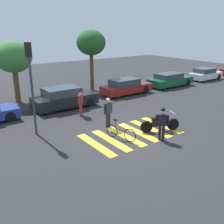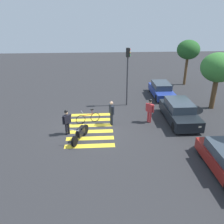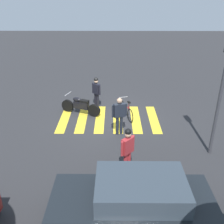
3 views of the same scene
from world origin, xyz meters
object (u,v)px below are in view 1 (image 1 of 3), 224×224
officer_by_motorcycle (108,111)px  car_white_van (205,74)px  officer_on_foot (162,122)px  traffic_light_pole (31,75)px  pedestrian_bystander (80,100)px  leaning_bicycle (121,132)px  police_motorcycle (160,123)px  car_maroon_wagon (126,87)px  car_black_suv (64,98)px  car_green_compact (170,80)px

officer_by_motorcycle → car_white_van: (16.56, 5.33, -0.40)m
officer_on_foot → traffic_light_pole: (-4.80, 4.43, 2.15)m
pedestrian_bystander → traffic_light_pole: size_ratio=0.37×
leaning_bicycle → car_white_van: bearing=22.4°
police_motorcycle → car_maroon_wagon: bearing=63.9°
police_motorcycle → car_maroon_wagon: (3.67, 7.48, 0.17)m
leaning_bicycle → car_black_suv: (0.08, 6.54, 0.32)m
officer_on_foot → officer_by_motorcycle: bearing=112.3°
leaning_bicycle → officer_by_motorcycle: 1.80m
officer_by_motorcycle → police_motorcycle: bearing=-46.2°
car_green_compact → car_white_van: car_green_compact is taller
officer_by_motorcycle → pedestrian_bystander: size_ratio=0.99×
car_black_suv → traffic_light_pole: size_ratio=0.94×
officer_on_foot → traffic_light_pole: traffic_light_pole is taller
police_motorcycle → officer_by_motorcycle: 2.90m
police_motorcycle → leaning_bicycle: (-2.36, 0.41, -0.08)m
police_motorcycle → officer_on_foot: bearing=-132.1°
car_maroon_wagon → car_white_van: size_ratio=1.12×
car_white_van → leaning_bicycle: bearing=-157.6°
leaning_bicycle → officer_on_foot: 2.12m
officer_by_motorcycle → car_maroon_wagon: 7.84m
car_black_suv → car_white_van: 16.88m
car_maroon_wagon → car_white_van: bearing=-0.5°
police_motorcycle → traffic_light_pole: size_ratio=0.45×
car_white_van → car_maroon_wagon: bearing=179.5°
officer_by_motorcycle → car_green_compact: size_ratio=0.37×
traffic_light_pole → officer_on_foot: bearing=-42.7°
police_motorcycle → pedestrian_bystander: 5.28m
car_green_compact → car_maroon_wagon: bearing=178.8°
pedestrian_bystander → car_maroon_wagon: (5.88, 2.72, -0.39)m
police_motorcycle → car_white_van: 16.35m
car_green_compact → car_white_van: 5.59m
leaning_bicycle → car_green_compact: 13.32m
leaning_bicycle → officer_on_foot: bearing=-38.8°
pedestrian_bystander → car_white_van: (16.79, 2.62, -0.41)m
car_maroon_wagon → car_white_van: car_maroon_wagon is taller
car_black_suv → car_green_compact: bearing=2.1°
car_maroon_wagon → officer_on_foot: bearing=-118.1°
police_motorcycle → car_black_suv: size_ratio=0.47×
car_maroon_wagon → traffic_light_pole: traffic_light_pole is taller
officer_on_foot → car_black_suv: bearing=100.9°
car_green_compact → leaning_bicycle: bearing=-148.5°
pedestrian_bystander → car_green_compact: pedestrian_bystander is taller
officer_on_foot → traffic_light_pole: bearing=137.3°
officer_on_foot → car_green_compact: officer_on_foot is taller
officer_on_foot → pedestrian_bystander: pedestrian_bystander is taller
leaning_bicycle → pedestrian_bystander: bearing=88.0°
pedestrian_bystander → car_white_van: 17.00m
officer_on_foot → car_maroon_wagon: size_ratio=0.39×
car_maroon_wagon → car_white_van: (10.91, -0.09, -0.03)m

